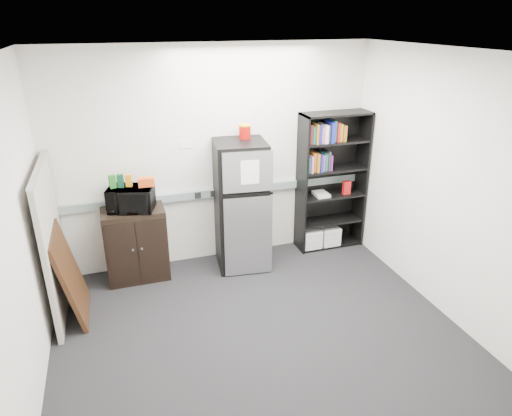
# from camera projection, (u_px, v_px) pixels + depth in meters

# --- Properties ---
(floor) EXTENTS (4.00, 4.00, 0.00)m
(floor) POSITION_uv_depth(u_px,v_px,m) (260.00, 333.00, 4.62)
(floor) COLOR black
(floor) RESTS_ON ground
(wall_back) EXTENTS (4.00, 0.02, 2.70)m
(wall_back) POSITION_uv_depth(u_px,v_px,m) (215.00, 158.00, 5.62)
(wall_back) COLOR silver
(wall_back) RESTS_ON floor
(wall_right) EXTENTS (0.02, 3.50, 2.70)m
(wall_right) POSITION_uv_depth(u_px,v_px,m) (445.00, 187.00, 4.66)
(wall_right) COLOR silver
(wall_right) RESTS_ON floor
(wall_left) EXTENTS (0.02, 3.50, 2.70)m
(wall_left) POSITION_uv_depth(u_px,v_px,m) (15.00, 242.00, 3.52)
(wall_left) COLOR silver
(wall_left) RESTS_ON floor
(ceiling) EXTENTS (4.00, 3.50, 0.02)m
(ceiling) POSITION_uv_depth(u_px,v_px,m) (261.00, 52.00, 3.57)
(ceiling) COLOR white
(ceiling) RESTS_ON wall_back
(electrical_raceway) EXTENTS (3.92, 0.05, 0.10)m
(electrical_raceway) POSITION_uv_depth(u_px,v_px,m) (217.00, 192.00, 5.77)
(electrical_raceway) COLOR gray
(electrical_raceway) RESTS_ON wall_back
(wall_note) EXTENTS (0.14, 0.00, 0.10)m
(wall_note) POSITION_uv_depth(u_px,v_px,m) (186.00, 144.00, 5.44)
(wall_note) COLOR white
(wall_note) RESTS_ON wall_back
(bookshelf) EXTENTS (0.90, 0.34, 1.85)m
(bookshelf) POSITION_uv_depth(u_px,v_px,m) (330.00, 179.00, 6.04)
(bookshelf) COLOR black
(bookshelf) RESTS_ON floor
(cubicle_partition) EXTENTS (0.06, 1.30, 1.62)m
(cubicle_partition) POSITION_uv_depth(u_px,v_px,m) (52.00, 242.00, 4.71)
(cubicle_partition) COLOR #A09C8E
(cubicle_partition) RESTS_ON floor
(cabinet) EXTENTS (0.72, 0.48, 0.90)m
(cabinet) POSITION_uv_depth(u_px,v_px,m) (136.00, 244.00, 5.45)
(cabinet) COLOR black
(cabinet) RESTS_ON floor
(microwave) EXTENTS (0.58, 0.47, 0.28)m
(microwave) POSITION_uv_depth(u_px,v_px,m) (131.00, 199.00, 5.21)
(microwave) COLOR black
(microwave) RESTS_ON cabinet
(snack_box_a) EXTENTS (0.08, 0.07, 0.15)m
(snack_box_a) POSITION_uv_depth(u_px,v_px,m) (112.00, 182.00, 5.11)
(snack_box_a) COLOR #1C5919
(snack_box_a) RESTS_ON microwave
(snack_box_b) EXTENTS (0.08, 0.06, 0.15)m
(snack_box_b) POSITION_uv_depth(u_px,v_px,m) (120.00, 181.00, 5.13)
(snack_box_b) COLOR #0D3A23
(snack_box_b) RESTS_ON microwave
(snack_box_c) EXTENTS (0.08, 0.06, 0.14)m
(snack_box_c) POSITION_uv_depth(u_px,v_px,m) (129.00, 180.00, 5.16)
(snack_box_c) COLOR orange
(snack_box_c) RESTS_ON microwave
(snack_bag) EXTENTS (0.18, 0.11, 0.10)m
(snack_bag) POSITION_uv_depth(u_px,v_px,m) (146.00, 182.00, 5.18)
(snack_bag) COLOR #DC4916
(snack_bag) RESTS_ON microwave
(refrigerator) EXTENTS (0.67, 0.70, 1.61)m
(refrigerator) POSITION_uv_depth(u_px,v_px,m) (241.00, 206.00, 5.61)
(refrigerator) COLOR black
(refrigerator) RESTS_ON floor
(coffee_can) EXTENTS (0.14, 0.14, 0.19)m
(coffee_can) POSITION_uv_depth(u_px,v_px,m) (245.00, 131.00, 5.40)
(coffee_can) COLOR #990A07
(coffee_can) RESTS_ON refrigerator
(framed_poster) EXTENTS (0.25, 0.77, 0.98)m
(framed_poster) POSITION_uv_depth(u_px,v_px,m) (70.00, 274.00, 4.72)
(framed_poster) COLOR black
(framed_poster) RESTS_ON floor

